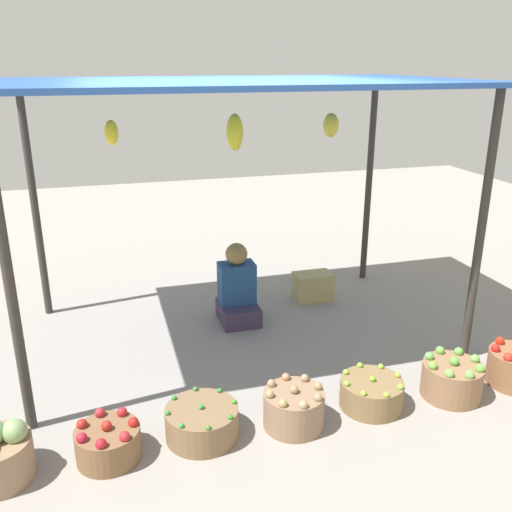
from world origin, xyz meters
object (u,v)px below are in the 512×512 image
Objects in this scene: basket_red_apples at (108,442)px; basket_potatoes at (294,408)px; basket_green_apples at (452,379)px; basket_limes at (371,393)px; wooden_crate_near_vendor at (313,286)px; basket_green_chilies at (202,422)px; vendor_person at (237,292)px.

basket_potatoes is (1.24, -0.01, 0.02)m from basket_red_apples.
basket_green_apples reaches higher than basket_red_apples.
basket_limes is 1.95m from wooden_crate_near_vendor.
basket_potatoes is 0.62m from basket_limes.
basket_green_chilies is 1.90m from basket_green_apples.
vendor_person reaches higher than basket_limes.
basket_potatoes reaches higher than basket_red_apples.
basket_green_apples is at bearing -3.69° from basket_limes.
basket_limes is 1.03× the size of basket_green_apples.
vendor_person is 1.80m from basket_green_chilies.
basket_potatoes reaches higher than basket_limes.
wooden_crate_near_vendor is at bearing 99.78° from basket_green_apples.
basket_green_chilies is 0.64m from basket_potatoes.
basket_red_apples is at bearing -126.91° from vendor_person.
vendor_person reaches higher than basket_green_chilies.
basket_red_apples is 2.51m from basket_green_apples.
vendor_person is 2.10m from basket_green_apples.
vendor_person is at bearing 109.49° from basket_limes.
basket_potatoes is at bearing -179.33° from basket_green_apples.
basket_green_apples is (0.64, -0.04, 0.03)m from basket_limes.
basket_red_apples is 0.61m from basket_green_chilies.
basket_limes is at bearing 0.10° from basket_green_chilies.
basket_green_chilies is 1.17× the size of basket_potatoes.
basket_potatoes is 2.19m from wooden_crate_near_vendor.
basket_red_apples is at bearing -175.72° from basket_green_chilies.
basket_limes is at bearing 5.17° from basket_potatoes.
vendor_person is 1.70× the size of basket_limes.
basket_potatoes is 1.26m from basket_green_apples.
basket_limes is at bearing -98.95° from wooden_crate_near_vendor.
basket_green_apples is (2.51, 0.01, 0.02)m from basket_red_apples.
basket_potatoes reaches higher than basket_green_chilies.
vendor_person is at bearing 68.06° from basket_green_chilies.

